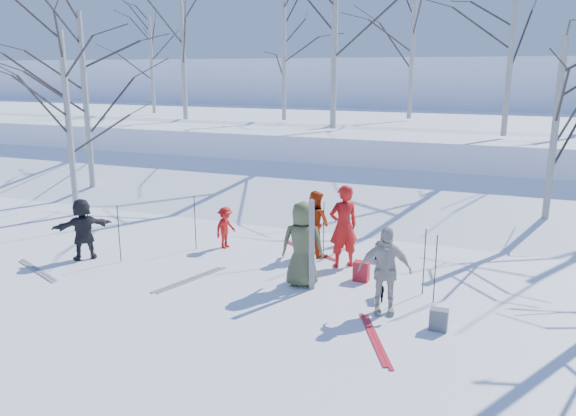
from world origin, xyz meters
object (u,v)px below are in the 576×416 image
at_px(skier_olive_center, 302,244).
at_px(dog, 382,288).
at_px(skier_redor_behind, 316,223).
at_px(backpack_dark, 383,251).
at_px(backpack_red, 361,271).
at_px(skier_grey_west, 83,229).
at_px(skier_red_north, 343,226).
at_px(backpack_grey, 439,320).
at_px(skier_cream_east, 385,270).
at_px(skier_red_seated, 225,227).

relative_size(skier_olive_center, dog, 3.40).
distance_m(skier_redor_behind, backpack_dark, 1.72).
xyz_separation_m(skier_redor_behind, backpack_red, (1.47, -1.27, -0.57)).
bearing_deg(skier_grey_west, skier_redor_behind, 156.62).
distance_m(skier_olive_center, skier_grey_west, 5.32).
distance_m(skier_redor_behind, backpack_red, 2.03).
bearing_deg(skier_red_north, skier_redor_behind, -74.53).
relative_size(backpack_red, backpack_grey, 1.11).
relative_size(skier_olive_center, backpack_grey, 4.63).
bearing_deg(backpack_red, backpack_dark, 85.42).
bearing_deg(skier_red_north, backpack_dark, -173.08).
height_order(skier_olive_center, backpack_red, skier_olive_center).
bearing_deg(backpack_dark, skier_olive_center, -117.91).
height_order(skier_grey_west, backpack_grey, skier_grey_west).
relative_size(skier_cream_east, backpack_dark, 4.08).
relative_size(skier_olive_center, backpack_red, 4.19).
relative_size(skier_red_north, dog, 3.61).
relative_size(backpack_grey, backpack_dark, 0.95).
height_order(skier_red_seated, skier_grey_west, skier_grey_west).
relative_size(skier_red_north, backpack_grey, 4.92).
height_order(skier_red_seated, backpack_grey, skier_red_seated).
distance_m(backpack_red, backpack_grey, 2.52).
height_order(skier_olive_center, backpack_dark, skier_olive_center).
bearing_deg(backpack_dark, backpack_grey, -62.81).
bearing_deg(skier_redor_behind, skier_cream_east, 158.82).
xyz_separation_m(dog, backpack_grey, (1.19, -0.95, -0.03)).
bearing_deg(skier_grey_west, backpack_dark, 152.97).
bearing_deg(skier_olive_center, backpack_grey, 143.64).
xyz_separation_m(skier_olive_center, dog, (1.68, -0.10, -0.66)).
bearing_deg(skier_grey_west, skier_red_seated, 168.05).
height_order(skier_redor_behind, skier_red_seated, skier_redor_behind).
height_order(skier_cream_east, backpack_grey, skier_cream_east).
distance_m(skier_red_seated, skier_grey_west, 3.33).
bearing_deg(skier_grey_west, skier_red_north, 148.28).
distance_m(skier_olive_center, skier_cream_east, 1.98).
height_order(skier_grey_west, backpack_red, skier_grey_west).
bearing_deg(backpack_grey, skier_redor_behind, 137.32).
relative_size(dog, backpack_dark, 1.30).
bearing_deg(backpack_red, skier_grey_west, -170.61).
distance_m(skier_red_north, skier_red_seated, 3.13).
height_order(skier_red_seated, dog, skier_red_seated).
height_order(skier_red_north, dog, skier_red_north).
xyz_separation_m(skier_olive_center, backpack_red, (1.06, 0.70, -0.67)).
distance_m(skier_redor_behind, dog, 3.00).
xyz_separation_m(skier_redor_behind, backpack_grey, (3.28, -3.03, -0.59)).
relative_size(skier_grey_west, backpack_grey, 3.83).
distance_m(skier_grey_west, backpack_dark, 7.01).
xyz_separation_m(skier_red_seated, dog, (4.33, -1.74, -0.30)).
height_order(dog, backpack_red, dog).
bearing_deg(backpack_red, skier_olive_center, -146.70).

